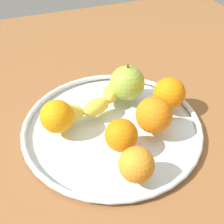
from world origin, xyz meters
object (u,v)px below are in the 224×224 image
Objects in this scene: orange_back_left at (57,116)px; orange_front_right at (154,115)px; apple at (127,83)px; orange_front_left at (121,135)px; orange_back_right at (169,93)px; fruit_bowl at (112,125)px; banana at (94,103)px; orange_center at (137,165)px.

orange_back_left is 0.92× the size of orange_front_right.
orange_front_left is (-7.66, -14.61, -0.91)cm from apple.
orange_front_right is at bearing 16.23° from orange_front_left.
orange_back_left is (-17.98, -4.94, -0.67)cm from apple.
apple is 1.25× the size of orange_back_right.
fruit_bowl is 14.98cm from orange_back_right.
orange_back_left is (-9.02, -3.38, 1.61)cm from banana.
orange_front_right reaches higher than orange_front_left.
orange_back_left reaches higher than orange_front_left.
fruit_bowl is 12.34cm from orange_back_left.
fruit_bowl is at bearing 82.43° from orange_front_left.
apple reaches higher than banana.
orange_center is at bearing -104.02° from banana.
orange_back_right is at bearing 27.74° from orange_front_left.
apple reaches higher than orange_back_left.
banana is 2.81× the size of orange_front_left.
banana is at bearing -170.12° from apple.
banana is at bearing 20.52° from orange_back_left.
orange_center is (10.00, -17.22, -0.28)cm from orange_back_left.
orange_front_right reaches higher than orange_back_left.
orange_front_left is (1.30, -13.05, 1.37)cm from banana.
fruit_bowl is at bearing -132.69° from apple.
fruit_bowl is 5.17× the size of orange_front_right.
orange_front_right is at bearing -64.64° from banana.
banana is 2.40× the size of orange_front_right.
orange_center is at bearing -109.82° from apple.
orange_back_right is at bearing 2.63° from fruit_bowl.
banana is 2.00× the size of apple.
apple is at bearing 47.31° from fruit_bowl.
orange_front_right is at bearing 49.13° from orange_center.
orange_front_left is at bearing -117.68° from apple.
orange_back_right reaches higher than fruit_bowl.
fruit_bowl is 4.32× the size of apple.
orange_back_right is 17.23cm from orange_front_left.
orange_front_left is at bearing -43.14° from orange_back_left.
orange_back_right is 1.12× the size of orange_front_left.
fruit_bowl is at bearing 145.97° from orange_front_right.
orange_back_right is (25.57, -1.65, 0.16)cm from orange_back_left.
orange_front_right is (9.60, -10.63, 1.94)cm from banana.
orange_back_left is at bearing 168.45° from fruit_bowl.
apple reaches higher than orange_front_left.
orange_back_right reaches higher than orange_front_left.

